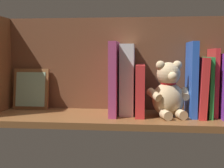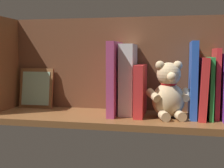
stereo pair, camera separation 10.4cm
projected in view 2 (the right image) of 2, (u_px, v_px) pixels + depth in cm
name	position (u px, v px, depth cm)	size (l,w,h in cm)	color
ground_plane	(112.00, 118.00, 104.93)	(89.74, 27.44, 2.20)	brown
shelf_back_panel	(118.00, 64.00, 114.19)	(89.74, 1.50, 35.50)	brown
shelf_side_divider	(2.00, 64.00, 111.63)	(2.40, 21.44, 35.50)	brown
book_0	(224.00, 86.00, 98.01)	(2.33, 16.71, 21.68)	purple
book_1	(216.00, 83.00, 100.08)	(1.51, 13.35, 23.44)	red
book_2	(209.00, 88.00, 99.43)	(1.27, 15.84, 20.54)	green
book_3	(202.00, 88.00, 99.39)	(2.39, 16.96, 20.41)	red
book_4	(193.00, 80.00, 100.39)	(2.17, 15.57, 25.80)	blue
teddy_bear	(169.00, 93.00, 99.30)	(15.02, 14.49, 19.34)	#D1B284
book_5	(141.00, 90.00, 103.70)	(3.12, 16.96, 17.88)	red
dictionary_thick_white	(128.00, 79.00, 105.78)	(4.94, 13.70, 25.06)	silver
book_6	(115.00, 78.00, 104.90)	(2.69, 17.47, 25.82)	#B23F72
picture_frame_leaning	(36.00, 88.00, 118.40)	(13.89, 4.08, 15.93)	brown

